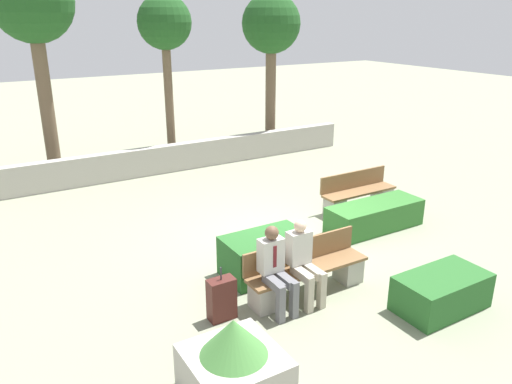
# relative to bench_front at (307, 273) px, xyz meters

# --- Properties ---
(ground_plane) EXTENTS (60.00, 60.00, 0.00)m
(ground_plane) POSITION_rel_bench_front_xyz_m (0.74, 1.98, -0.35)
(ground_plane) COLOR gray
(perimeter_wall) EXTENTS (11.60, 0.30, 0.78)m
(perimeter_wall) POSITION_rel_bench_front_xyz_m (0.74, 7.47, 0.04)
(perimeter_wall) COLOR #ADA89E
(perimeter_wall) RESTS_ON ground_plane
(bench_front) EXTENTS (2.16, 0.49, 0.88)m
(bench_front) POSITION_rel_bench_front_xyz_m (0.00, 0.00, 0.00)
(bench_front) COLOR brown
(bench_front) RESTS_ON ground_plane
(bench_left_side) EXTENTS (1.92, 0.48, 0.88)m
(bench_left_side) POSITION_rel_bench_front_xyz_m (3.23, 2.38, -0.01)
(bench_left_side) COLOR brown
(bench_left_side) RESTS_ON ground_plane
(person_seated_man) EXTENTS (0.38, 0.64, 1.36)m
(person_seated_man) POSITION_rel_bench_front_xyz_m (-0.71, -0.14, 0.40)
(person_seated_man) COLOR slate
(person_seated_man) RESTS_ON ground_plane
(person_seated_woman) EXTENTS (0.38, 0.64, 1.34)m
(person_seated_woman) POSITION_rel_bench_front_xyz_m (-0.19, -0.15, 0.39)
(person_seated_woman) COLOR #B2A893
(person_seated_woman) RESTS_ON ground_plane
(hedge_block_near_left) EXTENTS (2.16, 0.78, 0.57)m
(hedge_block_near_left) POSITION_rel_bench_front_xyz_m (2.79, 1.36, -0.07)
(hedge_block_near_left) COLOR #33702D
(hedge_block_near_left) RESTS_ON ground_plane
(hedge_block_near_right) EXTENTS (1.48, 0.87, 0.70)m
(hedge_block_near_right) POSITION_rel_bench_front_xyz_m (-0.23, 0.91, -0.00)
(hedge_block_near_right) COLOR #286028
(hedge_block_near_right) RESTS_ON ground_plane
(hedge_block_mid_left) EXTENTS (1.46, 0.80, 0.57)m
(hedge_block_mid_left) POSITION_rel_bench_front_xyz_m (1.51, -1.45, -0.07)
(hedge_block_mid_left) COLOR #286028
(hedge_block_mid_left) RESTS_ON ground_plane
(planter_corner_left) EXTENTS (1.09, 1.09, 1.05)m
(planter_corner_left) POSITION_rel_bench_front_xyz_m (-2.14, -1.45, 0.10)
(planter_corner_left) COLOR #ADA89E
(planter_corner_left) RESTS_ON ground_plane
(suitcase) EXTENTS (0.41, 0.23, 0.86)m
(suitcase) POSITION_rel_bench_front_xyz_m (-1.53, 0.05, -0.02)
(suitcase) COLOR #471E19
(suitcase) RESTS_ON ground_plane
(tree_leftmost) EXTENTS (2.12, 2.12, 5.70)m
(tree_leftmost) POSITION_rel_bench_front_xyz_m (-2.32, 8.95, 4.14)
(tree_leftmost) COLOR brown
(tree_leftmost) RESTS_ON ground_plane
(tree_center_left) EXTENTS (1.54, 1.54, 4.88)m
(tree_center_left) POSITION_rel_bench_front_xyz_m (1.01, 8.32, 3.62)
(tree_center_left) COLOR brown
(tree_center_left) RESTS_ON ground_plane
(tree_center_right) EXTENTS (1.87, 1.87, 4.98)m
(tree_center_right) POSITION_rel_bench_front_xyz_m (4.59, 8.33, 3.55)
(tree_center_right) COLOR brown
(tree_center_right) RESTS_ON ground_plane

